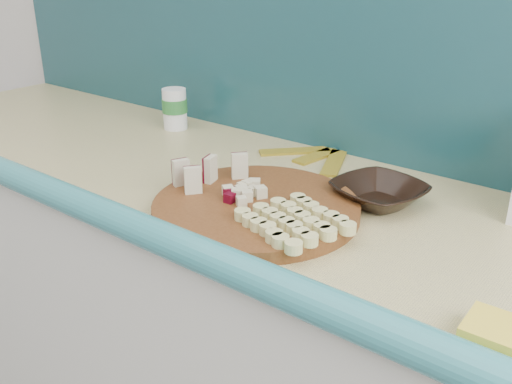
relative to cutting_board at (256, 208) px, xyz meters
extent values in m
cube|color=white|center=(-0.21, 0.12, -0.48)|extent=(2.20, 0.60, 0.88)
cube|color=#CEC078|center=(-0.21, 0.12, -0.03)|extent=(2.20, 0.60, 0.03)
cube|color=teal|center=(-0.21, -0.18, -0.03)|extent=(2.20, 0.06, 0.03)
cube|color=teal|center=(-0.21, 0.41, 0.24)|extent=(2.20, 0.02, 0.50)
cylinder|color=#4E2710|center=(0.00, 0.00, 0.00)|extent=(0.49, 0.49, 0.02)
cube|color=beige|center=(-0.17, -0.03, 0.04)|extent=(0.02, 0.04, 0.05)
cube|color=#4D0514|center=(-0.18, -0.02, 0.04)|extent=(0.01, 0.03, 0.05)
cube|color=beige|center=(-0.13, 0.02, 0.04)|extent=(0.02, 0.04, 0.05)
cube|color=#4D0514|center=(-0.14, 0.03, 0.04)|extent=(0.01, 0.03, 0.05)
cube|color=beige|center=(-0.10, 0.07, 0.04)|extent=(0.02, 0.04, 0.05)
cube|color=#4D0514|center=(-0.11, 0.08, 0.04)|extent=(0.01, 0.03, 0.05)
cube|color=beige|center=(-0.12, -0.04, 0.04)|extent=(0.02, 0.04, 0.05)
cube|color=#4D0514|center=(-0.13, -0.04, 0.04)|extent=(0.01, 0.03, 0.05)
cube|color=beige|center=(-0.01, 0.00, 0.02)|extent=(0.02, 0.02, 0.02)
cube|color=beige|center=(-0.01, 0.01, 0.02)|extent=(0.02, 0.02, 0.02)
cube|color=#4D0514|center=(0.00, 0.02, 0.02)|extent=(0.02, 0.02, 0.02)
cube|color=beige|center=(-0.02, 0.01, 0.02)|extent=(0.02, 0.02, 0.02)
cube|color=beige|center=(-0.02, 0.02, 0.02)|extent=(0.02, 0.02, 0.02)
cube|color=beige|center=(-0.02, 0.03, 0.02)|extent=(0.02, 0.02, 0.02)
cube|color=beige|center=(-0.03, 0.02, 0.02)|extent=(0.02, 0.02, 0.02)
cube|color=beige|center=(-0.04, 0.02, 0.02)|extent=(0.02, 0.02, 0.02)
cube|color=#4D0514|center=(-0.05, 0.02, 0.02)|extent=(0.02, 0.02, 0.02)
cube|color=beige|center=(-0.04, 0.01, 0.02)|extent=(0.02, 0.02, 0.02)
cube|color=beige|center=(-0.04, 0.00, 0.02)|extent=(0.02, 0.02, 0.02)
cube|color=beige|center=(-0.03, 0.00, 0.02)|extent=(0.02, 0.02, 0.02)
cube|color=beige|center=(-0.03, -0.01, 0.02)|extent=(0.02, 0.02, 0.02)
cube|color=beige|center=(-0.02, -0.02, 0.02)|extent=(0.02, 0.02, 0.02)
cube|color=#4D0514|center=(-0.02, 0.00, 0.02)|extent=(0.02, 0.02, 0.02)
cube|color=beige|center=(-0.01, 0.00, 0.02)|extent=(0.02, 0.02, 0.02)
cylinder|color=#D4CD82|center=(0.03, -0.07, 0.02)|extent=(0.03, 0.03, 0.02)
cylinder|color=#D4CD82|center=(0.05, -0.08, 0.02)|extent=(0.03, 0.03, 0.02)
cylinder|color=#D4CD82|center=(0.07, -0.08, 0.02)|extent=(0.03, 0.03, 0.02)
cylinder|color=#D4CD82|center=(0.09, -0.09, 0.02)|extent=(0.03, 0.03, 0.02)
cylinder|color=#D4CD82|center=(0.12, -0.10, 0.02)|extent=(0.03, 0.03, 0.02)
cylinder|color=#D4CD82|center=(0.14, -0.11, 0.02)|extent=(0.03, 0.03, 0.02)
cylinder|color=#D4CD82|center=(0.16, -0.11, 0.02)|extent=(0.03, 0.03, 0.02)
cylinder|color=#D4CD82|center=(0.04, -0.03, 0.02)|extent=(0.03, 0.03, 0.02)
cylinder|color=#D4CD82|center=(0.06, -0.04, 0.02)|extent=(0.03, 0.03, 0.02)
cylinder|color=#D4CD82|center=(0.08, -0.05, 0.02)|extent=(0.03, 0.03, 0.02)
cylinder|color=#D4CD82|center=(0.11, -0.05, 0.02)|extent=(0.03, 0.03, 0.02)
cylinder|color=#D4CD82|center=(0.13, -0.06, 0.02)|extent=(0.03, 0.03, 0.02)
cylinder|color=#D4CD82|center=(0.15, -0.07, 0.02)|extent=(0.03, 0.03, 0.02)
cylinder|color=#D4CD82|center=(0.17, -0.08, 0.02)|extent=(0.03, 0.03, 0.02)
cylinder|color=#D4CD82|center=(0.05, 0.00, 0.02)|extent=(0.03, 0.03, 0.02)
cylinder|color=#D4CD82|center=(0.07, 0.00, 0.02)|extent=(0.03, 0.03, 0.02)
cylinder|color=#D4CD82|center=(0.10, -0.01, 0.02)|extent=(0.03, 0.03, 0.02)
cylinder|color=#D4CD82|center=(0.12, -0.02, 0.02)|extent=(0.03, 0.03, 0.02)
cylinder|color=#D4CD82|center=(0.14, -0.03, 0.02)|extent=(0.03, 0.03, 0.02)
cylinder|color=#D4CD82|center=(0.16, -0.03, 0.02)|extent=(0.03, 0.03, 0.02)
cylinder|color=#D4CD82|center=(0.18, -0.04, 0.02)|extent=(0.03, 0.03, 0.02)
cylinder|color=#D4CD82|center=(0.06, 0.04, 0.02)|extent=(0.03, 0.03, 0.02)
cylinder|color=#D4CD82|center=(0.09, 0.03, 0.02)|extent=(0.03, 0.03, 0.02)
cylinder|color=#D4CD82|center=(0.11, 0.03, 0.02)|extent=(0.03, 0.03, 0.02)
cylinder|color=#D4CD82|center=(0.13, 0.02, 0.02)|extent=(0.03, 0.03, 0.02)
cylinder|color=#D4CD82|center=(0.15, 0.01, 0.02)|extent=(0.03, 0.03, 0.02)
cylinder|color=#D4CD82|center=(0.17, 0.00, 0.02)|extent=(0.03, 0.03, 0.02)
cylinder|color=#D4CD82|center=(0.20, 0.00, 0.02)|extent=(0.03, 0.03, 0.02)
imported|color=black|center=(0.16, 0.18, 0.01)|extent=(0.21, 0.21, 0.04)
cylinder|color=white|center=(-0.51, 0.29, 0.04)|extent=(0.06, 0.06, 0.11)
cylinder|color=#2C7B35|center=(-0.51, 0.29, 0.05)|extent=(0.07, 0.07, 0.04)
cube|color=yellow|center=(0.49, -0.12, 0.00)|extent=(0.11, 0.08, 0.03)
cube|color=#B39A22|center=(-0.14, 0.33, -0.01)|extent=(0.14, 0.15, 0.01)
cube|color=#B39A22|center=(-0.08, 0.35, -0.01)|extent=(0.06, 0.17, 0.01)
cube|color=#B39A22|center=(-0.02, 0.32, -0.01)|extent=(0.10, 0.17, 0.01)
camera|label=1|loc=(0.60, -0.76, 0.45)|focal=40.00mm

